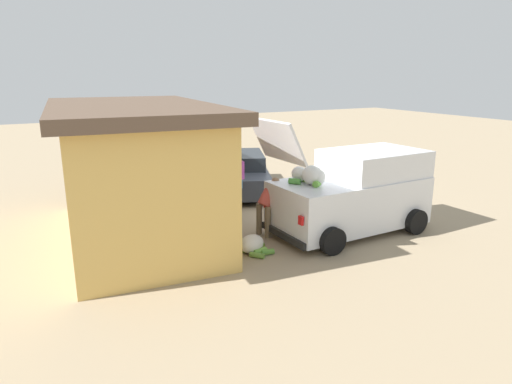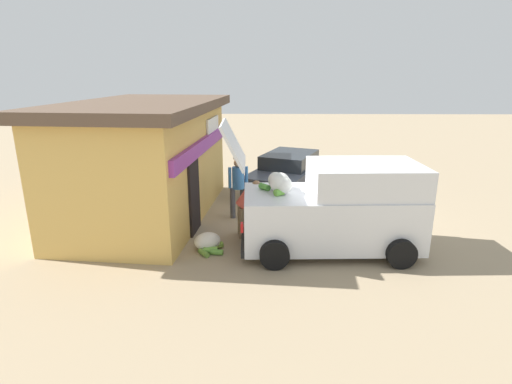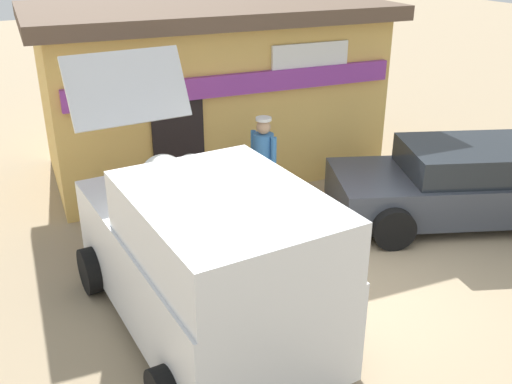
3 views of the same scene
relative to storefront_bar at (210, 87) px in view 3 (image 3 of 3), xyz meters
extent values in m
plane|color=#9E896B|center=(-0.05, -5.03, -1.67)|extent=(60.00, 60.00, 0.00)
cube|color=#E0B259|center=(0.00, 0.01, -0.16)|extent=(6.48, 3.69, 3.01)
cube|color=purple|center=(-0.14, -1.63, 0.44)|extent=(5.91, 0.61, 0.36)
cube|color=black|center=(-1.25, -1.51, -0.67)|extent=(0.90, 0.14, 2.00)
cube|color=white|center=(1.23, -1.73, 0.74)|extent=(1.50, 0.19, 0.60)
cube|color=brown|center=(0.00, 0.01, 1.47)|extent=(7.02, 4.23, 0.27)
cube|color=silver|center=(-2.27, -4.85, -0.89)|extent=(2.02, 4.05, 1.21)
cube|color=silver|center=(-2.24, -5.60, 0.05)|extent=(1.89, 2.53, 0.68)
cube|color=black|center=(-2.20, -6.79, 0.02)|extent=(1.60, 0.14, 0.52)
cube|color=silver|center=(-2.35, -2.62, 0.85)|extent=(1.71, 0.58, 0.96)
ellipsoid|color=silver|center=(-2.27, -3.67, -0.06)|extent=(0.56, 0.47, 0.47)
ellipsoid|color=silver|center=(-2.34, -3.74, -0.09)|extent=(0.49, 0.41, 0.41)
ellipsoid|color=silver|center=(-1.84, -3.58, -0.10)|extent=(0.45, 0.37, 0.37)
cylinder|color=#65AD3B|center=(-2.51, -3.64, -0.21)|extent=(0.24, 0.26, 0.15)
cylinder|color=#69A735|center=(-1.89, -3.64, -0.23)|extent=(0.25, 0.12, 0.11)
cylinder|color=#5FA22E|center=(-1.78, -3.60, -0.23)|extent=(0.20, 0.24, 0.11)
cylinder|color=#4D9A3B|center=(-2.04, -3.32, -0.22)|extent=(0.32, 0.29, 0.14)
cube|color=black|center=(-2.34, -2.82, -1.41)|extent=(1.79, 0.15, 0.16)
cube|color=red|center=(-3.08, -2.83, -0.83)|extent=(0.14, 0.07, 0.20)
cube|color=red|center=(-1.61, -2.78, -0.83)|extent=(0.14, 0.07, 0.20)
cylinder|color=black|center=(-1.21, -6.16, -1.35)|extent=(0.24, 0.65, 0.64)
cylinder|color=black|center=(-3.33, -3.53, -1.35)|extent=(0.24, 0.65, 0.64)
cylinder|color=black|center=(-1.31, -3.46, -1.35)|extent=(0.24, 0.65, 0.64)
cube|color=#383D47|center=(2.84, -4.21, -1.16)|extent=(4.79, 3.33, 0.66)
cube|color=#1E2328|center=(2.84, -4.21, -0.60)|extent=(2.57, 2.25, 0.47)
cylinder|color=black|center=(1.80, -2.76, -1.34)|extent=(0.70, 0.46, 0.67)
cylinder|color=black|center=(1.08, -4.51, -1.34)|extent=(0.70, 0.46, 0.67)
cylinder|color=#4C4C51|center=(-0.21, -2.42, -1.23)|extent=(0.15, 0.15, 0.87)
cylinder|color=#4C4C51|center=(-0.12, -2.74, -1.23)|extent=(0.15, 0.15, 0.87)
cylinder|color=#3872B2|center=(-0.17, -2.58, -0.49)|extent=(0.42, 0.42, 0.62)
sphere|color=tan|center=(-0.17, -2.58, -0.06)|extent=(0.24, 0.24, 0.24)
cylinder|color=silver|center=(-0.17, -2.58, 0.07)|extent=(0.26, 0.26, 0.05)
cylinder|color=#3872B2|center=(-0.23, -2.35, -0.47)|extent=(0.09, 0.09, 0.59)
cylinder|color=#3872B2|center=(-0.10, -2.81, -0.47)|extent=(0.09, 0.09, 0.59)
cylinder|color=#726047|center=(-1.38, -2.70, -1.27)|extent=(0.15, 0.15, 0.80)
cylinder|color=#726047|center=(-1.71, -2.77, -1.27)|extent=(0.15, 0.15, 0.80)
cylinder|color=#CC4C3F|center=(-1.51, -2.89, -0.64)|extent=(0.45, 0.66, 0.66)
sphere|color=#8C6647|center=(-1.47, -3.11, -0.33)|extent=(0.22, 0.22, 0.22)
cylinder|color=#CC4C3F|center=(-1.25, -3.01, -0.68)|extent=(0.09, 0.09, 0.54)
cylinder|color=#CC4C3F|center=(-1.72, -3.10, -0.68)|extent=(0.09, 0.09, 0.54)
ellipsoid|color=silver|center=(-2.37, -1.97, -1.46)|extent=(0.70, 0.77, 0.41)
cylinder|color=olive|center=(-2.34, -2.21, -1.59)|extent=(0.28, 0.29, 0.15)
cylinder|color=#5D9731|center=(-2.24, -1.79, -1.60)|extent=(0.28, 0.19, 0.14)
cylinder|color=olive|center=(-2.72, -1.93, -1.61)|extent=(0.34, 0.30, 0.12)
cylinder|color=#589335|center=(-2.67, -2.22, -1.61)|extent=(0.17, 0.31, 0.13)
cylinder|color=#6AA73B|center=(-2.60, -2.07, -1.59)|extent=(0.20, 0.34, 0.16)
cylinder|color=silver|center=(1.61, -2.98, -1.48)|extent=(0.30, 0.30, 0.39)
camera|label=1|loc=(-10.90, 2.41, 2.32)|focal=31.48mm
camera|label=2|loc=(-11.13, -3.28, 2.36)|focal=28.29mm
camera|label=3|loc=(-4.47, -10.55, 2.86)|focal=40.88mm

